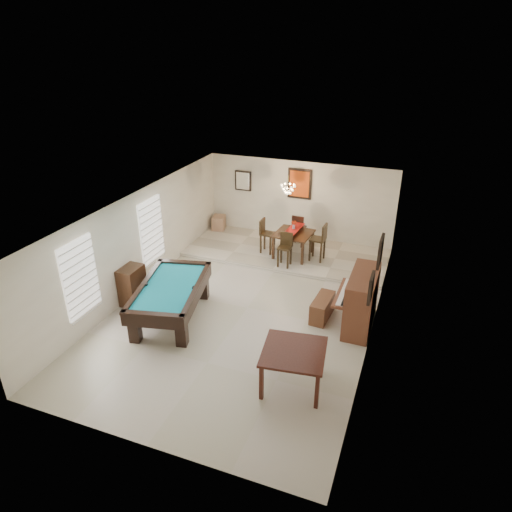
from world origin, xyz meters
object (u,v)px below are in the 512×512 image
Objects in this scene: dining_chair_south at (285,250)px; chandelier at (288,186)px; upright_piano at (355,299)px; square_table at (293,368)px; flower_vase at (294,225)px; dining_table at (293,242)px; dining_chair_west at (268,236)px; corner_bench at (219,223)px; dining_chair_north at (299,230)px; piano_bench at (322,308)px; apothecary_chest at (132,285)px; dining_chair_east at (318,242)px; pool_table at (171,302)px.

chandelier is at bearing 104.08° from dining_chair_south.
chandelier is (-2.54, 2.97, 1.54)m from upright_piano.
square_table is 1.20× the size of dining_chair_south.
dining_chair_south is (-0.04, -0.73, -0.50)m from flower_vase.
dining_chair_west reaches higher than dining_table.
dining_chair_north is at bearing -6.60° from corner_bench.
dining_table is 1.02× the size of dining_chair_north.
dining_chair_west is 1.73× the size of chandelier.
corner_bench reaches higher than piano_bench.
dining_table is 0.56m from flower_vase.
dining_chair_south is at bearing 138.22° from upright_piano.
square_table is 7.82m from corner_bench.
square_table is 0.73× the size of upright_piano.
corner_bench is at bearing 63.57° from dining_chair_west.
dining_chair_south is 0.96× the size of dining_chair_north.
corner_bench is at bearing 159.08° from dining_table.
square_table is 1.14× the size of dining_chair_north.
apothecary_chest is 4.85m from dining_table.
corner_bench is (-2.91, 1.86, -0.26)m from dining_chair_south.
apothecary_chest is at bearing -124.85° from chandelier.
flower_vase is at bearing -88.15° from dining_chair_east.
square_table is 1.25× the size of piano_bench.
piano_bench is (-0.01, 2.49, -0.14)m from square_table.
upright_piano reaches higher than pool_table.
upright_piano is 4.27m from dining_chair_north.
corner_bench is (0.08, 4.91, -0.14)m from apothecary_chest.
dining_chair_east reaches higher than apothecary_chest.
apothecary_chest is (-1.25, 0.25, 0.07)m from pool_table.
dining_chair_east is at bearing -11.39° from chandelier.
flower_vase is 3.25m from corner_bench.
dining_chair_south is (-0.04, -0.73, 0.06)m from dining_table.
piano_bench is at bearing -60.95° from dining_table.
corner_bench is (-2.90, 0.34, -0.28)m from dining_chair_north.
upright_piano is (0.71, 2.47, 0.26)m from square_table.
dining_chair_north is at bearing 56.91° from apothecary_chest.
dining_chair_south reaches higher than apothecary_chest.
piano_bench is 0.92× the size of dining_chair_north.
dining_chair_south is 1.93× the size of corner_bench.
dining_chair_north is 1.70m from chandelier.
apothecary_chest is (-4.59, 1.48, 0.09)m from square_table.
chandelier reaches higher than apothecary_chest.
dining_chair_south is 1.85m from chandelier.
dining_chair_south is at bearing 109.37° from square_table.
square_table is 5.49m from dining_table.
square_table is at bearing -71.49° from chandelier.
upright_piano is at bearing -50.92° from flower_vase.
dining_chair_west reaches higher than piano_bench.
dining_chair_north is 0.91× the size of dining_chair_east.
flower_vase is 0.27× the size of dining_chair_south.
dining_chair_north reaches higher than dining_table.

